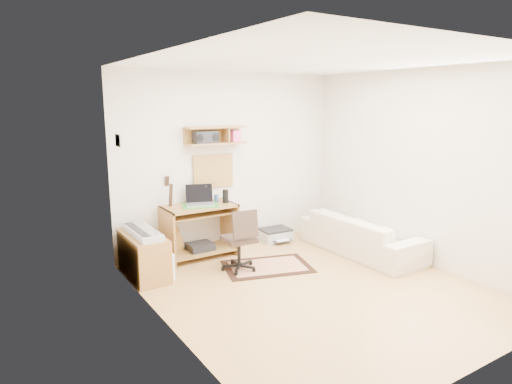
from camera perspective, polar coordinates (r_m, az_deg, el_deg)
floor at (r=5.47m, az=7.43°, el=-12.08°), size 3.60×4.00×0.01m
ceiling at (r=5.04m, az=8.22°, el=16.30°), size 3.60×4.00×0.01m
back_wall at (r=6.73m, az=-3.31°, el=4.00°), size 3.60×0.01×2.60m
left_wall at (r=4.18m, az=-11.46°, el=-0.78°), size 0.01×4.00×2.60m
right_wall at (r=6.40m, az=20.25°, el=2.93°), size 0.01×4.00×2.60m
wall_shelf at (r=6.43m, az=-5.13°, el=7.21°), size 0.90×0.25×0.26m
cork_board at (r=6.58m, az=-5.47°, el=2.66°), size 0.64×0.03×0.49m
wall_photo at (r=5.54m, az=-17.15°, el=6.29°), size 0.02×0.20×0.15m
desk at (r=6.38m, az=-7.19°, el=-4.99°), size 1.00×0.55×0.75m
laptop at (r=6.24m, az=-7.15°, el=-0.45°), size 0.48×0.48×0.29m
speaker at (r=6.39m, az=-3.91°, el=-0.54°), size 0.09×0.09×0.19m
desk_lamp at (r=6.46m, az=-6.23°, el=-0.11°), size 0.09×0.09×0.26m
pencil_cup at (r=6.50m, az=-5.08°, el=-0.79°), size 0.07×0.07×0.10m
boombox at (r=6.35m, az=-6.46°, el=6.95°), size 0.34×0.15×0.17m
rug at (r=6.06m, az=1.45°, el=-9.46°), size 1.30×1.05×0.02m
task_chair at (r=5.83m, az=-2.19°, el=-6.01°), size 0.46×0.46×0.84m
cabinet at (r=5.83m, az=-14.16°, el=-7.87°), size 0.40×0.90×0.55m
music_keyboard at (r=5.74m, az=-14.31°, el=-4.93°), size 0.26×0.84×0.07m
guitar at (r=6.30m, az=-10.70°, el=-3.31°), size 0.32×0.21×1.17m
waste_basket at (r=5.72m, az=-11.58°, el=-9.42°), size 0.26×0.26×0.31m
printer at (r=7.16m, az=2.47°, el=-5.49°), size 0.50×0.40×0.18m
sofa at (r=6.66m, az=13.28°, el=-4.54°), size 0.55×1.90×0.74m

